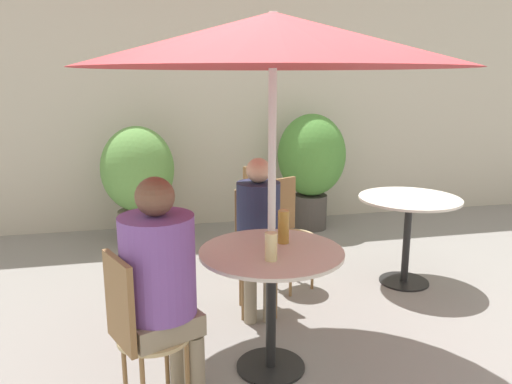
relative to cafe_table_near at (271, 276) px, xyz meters
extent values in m
cube|color=beige|center=(0.21, 3.13, 0.92)|extent=(10.00, 0.06, 3.00)
cylinder|color=black|center=(0.00, 0.00, -0.58)|extent=(0.41, 0.41, 0.01)
cylinder|color=black|center=(0.00, 0.00, -0.22)|extent=(0.06, 0.06, 0.71)
cylinder|color=silver|center=(0.00, 0.00, 0.15)|extent=(0.83, 0.83, 0.02)
cylinder|color=black|center=(1.42, 0.99, -0.58)|extent=(0.41, 0.41, 0.01)
cylinder|color=black|center=(1.42, 0.99, -0.22)|extent=(0.06, 0.06, 0.71)
cylinder|color=silver|center=(1.42, 0.99, 0.15)|extent=(0.82, 0.82, 0.02)
cylinder|color=tan|center=(0.09, 0.73, -0.14)|extent=(0.36, 0.36, 0.02)
cylinder|color=olive|center=(0.22, 0.83, -0.37)|extent=(0.02, 0.02, 0.43)
cylinder|color=olive|center=(-0.02, 0.86, -0.37)|extent=(0.02, 0.02, 0.43)
cylinder|color=olive|center=(0.19, 0.60, -0.37)|extent=(0.02, 0.02, 0.43)
cylinder|color=olive|center=(-0.04, 0.63, -0.37)|extent=(0.02, 0.02, 0.43)
cube|color=olive|center=(0.11, 0.89, 0.09)|extent=(0.31, 0.07, 0.44)
cylinder|color=tan|center=(-0.67, -0.29, -0.14)|extent=(0.36, 0.36, 0.02)
cylinder|color=olive|center=(-0.83, -0.23, -0.37)|extent=(0.02, 0.02, 0.43)
cylinder|color=olive|center=(-0.61, -0.13, -0.37)|extent=(0.02, 0.02, 0.43)
cylinder|color=olive|center=(-0.52, -0.35, -0.37)|extent=(0.02, 0.02, 0.43)
cube|color=olive|center=(-0.82, -0.35, 0.09)|extent=(0.15, 0.29, 0.44)
cylinder|color=tan|center=(0.43, 1.79, -0.14)|extent=(0.36, 0.36, 0.02)
cylinder|color=olive|center=(0.45, 1.96, -0.37)|extent=(0.02, 0.02, 0.43)
cylinder|color=olive|center=(0.26, 1.81, -0.37)|extent=(0.02, 0.02, 0.43)
cylinder|color=olive|center=(0.59, 1.77, -0.37)|extent=(0.02, 0.02, 0.43)
cylinder|color=olive|center=(0.41, 1.63, -0.37)|extent=(0.02, 0.02, 0.43)
cube|color=olive|center=(0.33, 1.92, 0.09)|extent=(0.26, 0.21, 0.44)
cylinder|color=tan|center=(0.46, 1.09, -0.14)|extent=(0.36, 0.36, 0.02)
cylinder|color=olive|center=(0.52, 1.25, -0.37)|extent=(0.02, 0.02, 0.43)
cylinder|color=olive|center=(0.30, 1.15, -0.37)|extent=(0.02, 0.02, 0.43)
cylinder|color=olive|center=(0.61, 1.03, -0.37)|extent=(0.02, 0.02, 0.43)
cylinder|color=olive|center=(0.40, 0.93, -0.37)|extent=(0.02, 0.02, 0.43)
cube|color=olive|center=(0.39, 1.24, 0.09)|extent=(0.29, 0.15, 0.44)
cylinder|color=gray|center=(0.00, 0.58, -0.37)|extent=(0.09, 0.09, 0.43)
cylinder|color=gray|center=(0.14, 0.57, -0.37)|extent=(0.09, 0.09, 0.43)
cube|color=gray|center=(0.08, 0.69, -0.09)|extent=(0.29, 0.32, 0.09)
cylinder|color=#232847|center=(0.08, 0.69, 0.18)|extent=(0.31, 0.31, 0.45)
sphere|color=#DBAD89|center=(0.08, 0.69, 0.49)|extent=(0.17, 0.17, 0.17)
cylinder|color=gray|center=(-0.48, -0.30, -0.37)|extent=(0.11, 0.11, 0.43)
cylinder|color=gray|center=(-0.54, -0.14, -0.37)|extent=(0.11, 0.11, 0.43)
cube|color=gray|center=(-0.64, -0.27, -0.08)|extent=(0.44, 0.42, 0.11)
cylinder|color=#7A4C9E|center=(-0.64, -0.27, 0.23)|extent=(0.36, 0.36, 0.50)
sphere|color=brown|center=(-0.64, -0.27, 0.57)|extent=(0.19, 0.19, 0.19)
cylinder|color=beige|center=(-0.04, -0.15, 0.23)|extent=(0.07, 0.07, 0.15)
cylinder|color=#B28433|center=(0.10, 0.12, 0.26)|extent=(0.07, 0.07, 0.20)
cylinder|color=slate|center=(-0.76, 2.55, -0.41)|extent=(0.46, 0.46, 0.35)
ellipsoid|color=#609947|center=(-0.76, 2.55, 0.20)|extent=(0.74, 0.74, 0.87)
cylinder|color=#47423D|center=(1.14, 2.65, -0.39)|extent=(0.38, 0.38, 0.39)
ellipsoid|color=#4C8938|center=(1.14, 2.65, 0.26)|extent=(0.76, 0.76, 0.92)
cylinder|color=silver|center=(0.00, 0.00, 0.43)|extent=(0.04, 0.04, 2.03)
cone|color=#B72D33|center=(0.00, 0.00, 1.30)|extent=(2.05, 2.05, 0.28)
camera|label=1|loc=(-0.67, -2.59, 1.12)|focal=35.00mm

